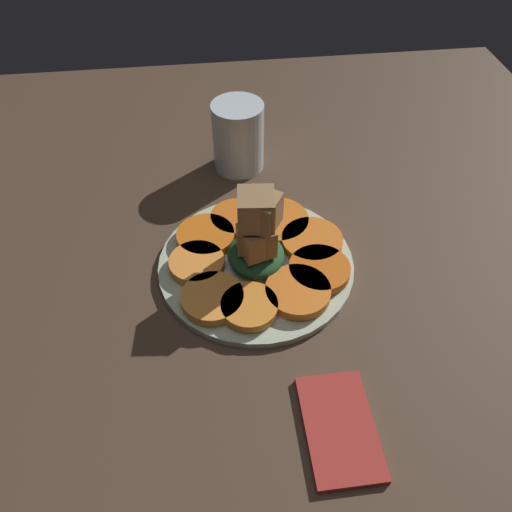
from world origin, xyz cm
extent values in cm
cube|color=#4C3828|center=(0.00, 0.00, 1.00)|extent=(120.00, 120.00, 2.00)
cylinder|color=beige|center=(0.00, 0.00, 2.50)|extent=(26.09, 26.09, 1.00)
cylinder|color=white|center=(0.00, 0.00, 2.55)|extent=(20.87, 20.87, 1.00)
cylinder|color=#D45F13|center=(3.08, 7.91, 3.75)|extent=(8.01, 8.01, 1.31)
cylinder|color=orange|center=(-2.19, 8.00, 3.75)|extent=(8.38, 8.38, 1.31)
cylinder|color=orange|center=(-6.69, 3.77, 3.75)|extent=(9.12, 9.12, 1.31)
cylinder|color=orange|center=(-7.99, -1.82, 3.75)|extent=(7.38, 7.38, 1.31)
cylinder|color=orange|center=(-4.88, -6.42, 3.75)|extent=(8.02, 8.02, 1.31)
cylinder|color=orange|center=(0.22, -7.83, 3.75)|extent=(7.28, 7.28, 1.31)
cylinder|color=#F9963A|center=(6.07, -6.17, 3.75)|extent=(7.80, 7.80, 1.31)
cylinder|color=orange|center=(7.96, -1.81, 3.75)|extent=(7.01, 7.01, 1.31)
cylinder|color=orange|center=(6.35, 4.48, 3.75)|extent=(8.21, 8.21, 1.31)
ellipsoid|color=#1E4723|center=(0.00, 0.00, 4.37)|extent=(8.36, 7.52, 2.55)
cube|color=#9E754C|center=(0.45, 0.40, 7.63)|extent=(5.03, 5.03, 3.97)
cube|color=#9E754C|center=(0.64, -0.26, 7.65)|extent=(5.00, 5.00, 4.00)
cube|color=#9E754C|center=(-0.20, 0.60, 11.94)|extent=(5.80, 5.80, 4.20)
cube|color=#9E754C|center=(0.10, 0.09, 12.28)|extent=(4.83, 4.83, 4.42)
cube|color=silver|center=(1.92, -7.12, 3.30)|extent=(10.91, 5.26, 0.40)
cube|color=silver|center=(-3.97, -4.74, 3.30)|extent=(2.14, 2.66, 0.40)
cube|color=silver|center=(-7.04, -4.57, 3.30)|extent=(4.25, 1.96, 0.40)
cube|color=silver|center=(-6.79, -3.95, 3.30)|extent=(4.25, 1.96, 0.40)
cube|color=silver|center=(-6.54, -3.34, 3.30)|extent=(4.25, 1.96, 0.40)
cube|color=silver|center=(-6.29, -2.72, 3.30)|extent=(4.25, 1.96, 0.40)
cylinder|color=silver|center=(-22.84, -0.34, 7.53)|extent=(8.16, 8.16, 11.06)
cube|color=#B2332D|center=(23.61, 5.77, 2.40)|extent=(12.04, 7.23, 0.80)
camera|label=1|loc=(44.61, -5.56, 52.21)|focal=35.00mm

